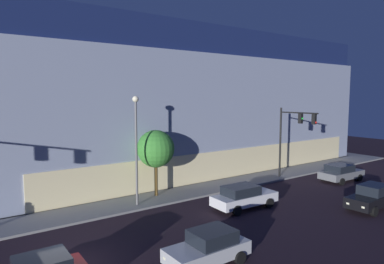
{
  "coord_description": "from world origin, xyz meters",
  "views": [
    {
      "loc": [
        -4.3,
        -15.46,
        7.8
      ],
      "look_at": [
        8.56,
        2.55,
        5.5
      ],
      "focal_mm": 32.24,
      "sensor_mm": 36.0,
      "label": 1
    }
  ],
  "objects": [
    {
      "name": "traffic_light_far_corner",
      "position": [
        21.54,
        4.7,
        4.78
      ],
      "size": [
        0.58,
        3.86,
        6.59
      ],
      "color": "black",
      "rests_on": "sidewalk_corner"
    },
    {
      "name": "street_lamp_sidewalk",
      "position": [
        6.35,
        6.15,
        4.99
      ],
      "size": [
        0.44,
        0.44,
        7.68
      ],
      "color": "slate",
      "rests_on": "sidewalk_corner"
    },
    {
      "name": "car_black",
      "position": [
        19.39,
        -3.77,
        0.84
      ],
      "size": [
        4.37,
        2.05,
        1.69
      ],
      "color": "black",
      "rests_on": "ground"
    },
    {
      "name": "car_white",
      "position": [
        12.25,
        1.52,
        0.84
      ],
      "size": [
        4.84,
        2.24,
        1.63
      ],
      "color": "silver",
      "rests_on": "ground"
    },
    {
      "name": "car_grey",
      "position": [
        25.02,
        1.94,
        0.8
      ],
      "size": [
        4.47,
        2.33,
        1.55
      ],
      "color": "slate",
      "rests_on": "ground"
    },
    {
      "name": "sidewalk_tree",
      "position": [
        8.58,
        7.35,
        3.79
      ],
      "size": [
        2.88,
        2.88,
        5.1
      ],
      "color": "brown",
      "rests_on": "sidewalk_corner"
    },
    {
      "name": "car_silver",
      "position": [
        5.28,
        -3.37,
        0.8
      ],
      "size": [
        4.02,
        2.02,
        1.59
      ],
      "color": "#B7BABF",
      "rests_on": "ground"
    },
    {
      "name": "modern_building",
      "position": [
        17.47,
        21.93,
        7.04
      ],
      "size": [
        40.34,
        27.12,
        14.21
      ],
      "color": "#4C4C51",
      "rests_on": "ground"
    }
  ]
}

